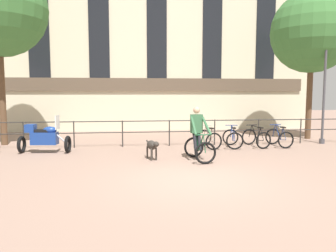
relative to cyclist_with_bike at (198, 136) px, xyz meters
name	(u,v)px	position (x,y,z in m)	size (l,w,h in m)	color
ground_plane	(196,179)	(-0.56, -2.36, -0.76)	(60.00, 60.00, 0.00)	#8E7060
canal_railing	(169,128)	(-0.56, 2.84, -0.05)	(15.05, 0.05, 1.05)	#2D2B28
building_facade	(156,42)	(-0.56, 8.63, 4.25)	(18.00, 0.72, 10.06)	beige
cyclist_with_bike	(198,136)	(0.00, 0.00, 0.00)	(0.81, 1.24, 1.70)	black
dog	(152,146)	(-1.45, 0.18, -0.31)	(0.41, 0.90, 0.64)	#332D28
parked_motorcycle	(44,137)	(-5.19, 1.83, -0.20)	(1.80, 0.78, 1.35)	black
parked_bicycle_near_lamp	(209,139)	(0.90, 2.18, -0.41)	(0.80, 1.19, 0.86)	black
parked_bicycle_mid_left	(233,138)	(1.86, 2.18, -0.41)	(0.83, 1.20, 0.86)	black
parked_bicycle_mid_right	(256,138)	(2.83, 2.18, -0.41)	(0.84, 1.21, 0.86)	black
parked_bicycle_far_end	(279,137)	(3.79, 2.18, -0.41)	(0.71, 1.14, 0.86)	black
street_lamp	(325,83)	(5.92, 2.64, 1.80)	(0.28, 0.28, 4.58)	#424247
tree_canalside_right	(312,32)	(6.13, 4.11, 4.11)	(3.70, 3.70, 6.74)	brown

